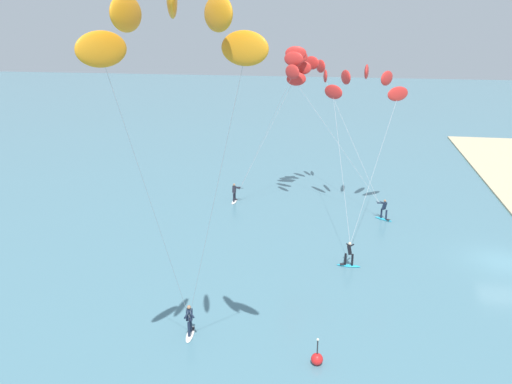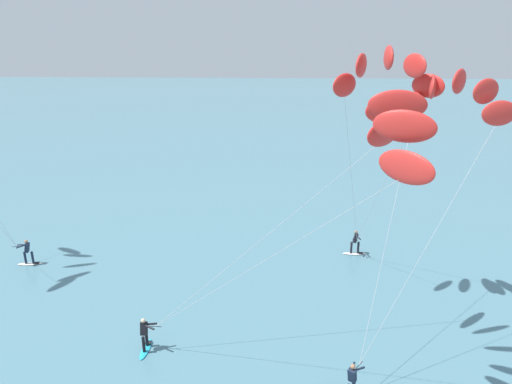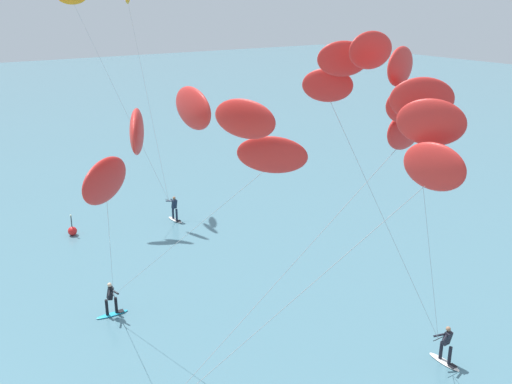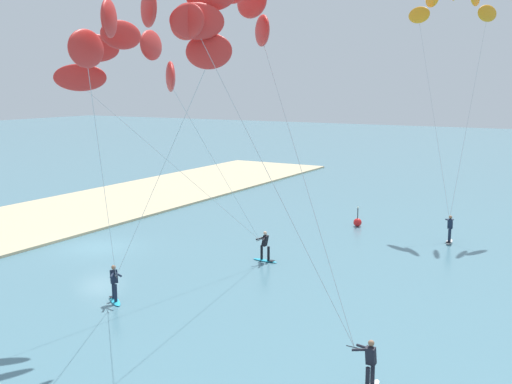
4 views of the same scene
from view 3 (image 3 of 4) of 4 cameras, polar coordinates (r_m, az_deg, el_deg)
The scene contains 4 objects.
kitesurfer_nearshore at distance 15.15m, azimuth 14.35°, elevation 4.82°, with size 7.79×9.10×12.28m.
kitesurfer_mid_water at distance 15.78m, azimuth -6.65°, elevation 4.32°, with size 11.52×6.56×11.94m.
kitesurfer_far_out at distance 17.93m, azimuth 11.56°, elevation 9.99°, with size 5.24×6.16×13.20m.
marker_buoy at distance 37.76m, azimuth -17.67°, elevation -3.66°, with size 0.56×0.56×1.38m.
Camera 3 is at (21.05, 2.46, 14.15)m, focal length 40.51 mm.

